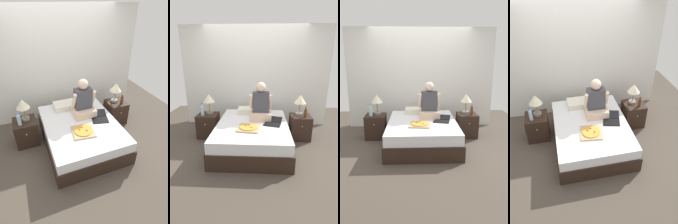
# 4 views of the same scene
# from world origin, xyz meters

# --- Properties ---
(ground_plane) EXTENTS (5.72, 5.72, 0.00)m
(ground_plane) POSITION_xyz_m (0.00, 0.00, 0.00)
(ground_plane) COLOR #4C4238
(wall_back) EXTENTS (3.72, 0.12, 2.50)m
(wall_back) POSITION_xyz_m (0.00, 1.29, 1.25)
(wall_back) COLOR silver
(wall_back) RESTS_ON ground
(bed) EXTENTS (1.44, 1.85, 0.50)m
(bed) POSITION_xyz_m (0.00, 0.00, 0.25)
(bed) COLOR black
(bed) RESTS_ON ground
(nightstand_left) EXTENTS (0.44, 0.47, 0.53)m
(nightstand_left) POSITION_xyz_m (-1.04, 0.40, 0.27)
(nightstand_left) COLOR black
(nightstand_left) RESTS_ON ground
(lamp_on_left_nightstand) EXTENTS (0.26, 0.26, 0.45)m
(lamp_on_left_nightstand) POSITION_xyz_m (-1.00, 0.45, 0.86)
(lamp_on_left_nightstand) COLOR gray
(lamp_on_left_nightstand) RESTS_ON nightstand_left
(water_bottle) EXTENTS (0.07, 0.07, 0.28)m
(water_bottle) POSITION_xyz_m (-1.12, 0.31, 0.65)
(water_bottle) COLOR silver
(water_bottle) RESTS_ON nightstand_left
(nightstand_right) EXTENTS (0.44, 0.47, 0.53)m
(nightstand_right) POSITION_xyz_m (1.04, 0.40, 0.27)
(nightstand_right) COLOR black
(nightstand_right) RESTS_ON ground
(lamp_on_right_nightstand) EXTENTS (0.26, 0.26, 0.45)m
(lamp_on_right_nightstand) POSITION_xyz_m (1.01, 0.45, 0.86)
(lamp_on_right_nightstand) COLOR gray
(lamp_on_right_nightstand) RESTS_ON nightstand_right
(beer_bottle) EXTENTS (0.06, 0.06, 0.23)m
(beer_bottle) POSITION_xyz_m (1.11, 0.30, 0.63)
(beer_bottle) COLOR #512D14
(beer_bottle) RESTS_ON nightstand_right
(pillow) EXTENTS (0.52, 0.34, 0.12)m
(pillow) POSITION_xyz_m (-0.12, 0.65, 0.56)
(pillow) COLOR silver
(pillow) RESTS_ON bed
(person_seated) EXTENTS (0.47, 0.40, 0.78)m
(person_seated) POSITION_xyz_m (0.16, 0.26, 0.79)
(person_seated) COLOR beige
(person_seated) RESTS_ON bed
(laptop) EXTENTS (0.41, 0.48, 0.07)m
(laptop) POSITION_xyz_m (0.41, -0.01, 0.52)
(laptop) COLOR black
(laptop) RESTS_ON bed
(pizza_box) EXTENTS (0.45, 0.45, 0.04)m
(pizza_box) POSITION_xyz_m (-0.05, -0.29, 0.52)
(pizza_box) COLOR tan
(pizza_box) RESTS_ON bed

